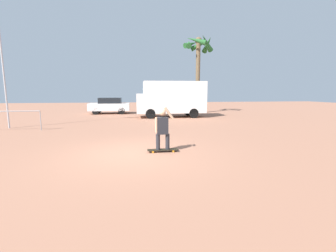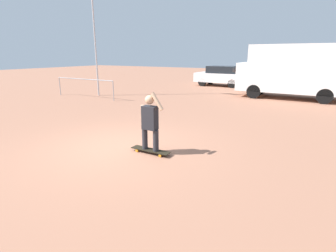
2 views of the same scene
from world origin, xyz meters
name	(u,v)px [view 1 (image 1 of 2)]	position (x,y,z in m)	size (l,w,h in m)	color
ground_plane	(133,153)	(0.00, 0.00, 0.00)	(80.00, 80.00, 0.00)	#A36B51
skateboard	(163,150)	(1.00, 0.06, 0.08)	(1.06, 0.25, 0.09)	black
person_skateboarder	(163,127)	(1.00, 0.06, 0.85)	(0.64, 0.22, 1.46)	#28282D
camper_van	(172,98)	(3.08, 11.05, 1.58)	(5.59, 2.17, 2.92)	black
parked_car_white	(110,105)	(-2.38, 14.93, 0.80)	(3.81, 1.93, 1.53)	black
palm_tree_near_van	(198,53)	(6.14, 14.26, 5.82)	(2.88, 2.99, 7.33)	brown
flagpole	(2,45)	(-7.01, 6.45, 4.57)	(1.02, 0.12, 8.08)	#B7B7BC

